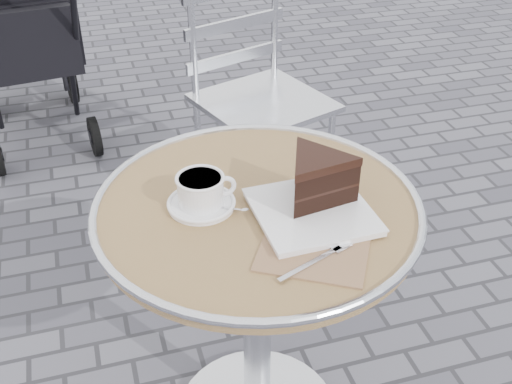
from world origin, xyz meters
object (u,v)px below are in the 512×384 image
object	(u,v)px
baby_stroller	(20,37)
cafe_table	(257,263)
cappuccino_set	(202,193)
bistro_chair	(248,69)
cake_plate_set	(316,186)

from	to	relation	value
baby_stroller	cafe_table	bearing A→B (deg)	-80.80
cappuccino_set	bistro_chair	size ratio (longest dim) A/B	0.17
bistro_chair	baby_stroller	distance (m)	1.23
cafe_table	baby_stroller	bearing A→B (deg)	105.88
cafe_table	cake_plate_set	xyz separation A→B (m)	(0.11, -0.05, 0.22)
cafe_table	cappuccino_set	distance (m)	0.23
bistro_chair	cappuccino_set	bearing A→B (deg)	-129.81
bistro_chair	baby_stroller	xyz separation A→B (m)	(-0.83, 0.90, -0.11)
cafe_table	cappuccino_set	bearing A→B (deg)	165.95
cappuccino_set	cake_plate_set	world-z (taller)	cake_plate_set
cake_plate_set	bistro_chair	bearing A→B (deg)	79.96
cappuccino_set	bistro_chair	distance (m)	1.10
baby_stroller	cappuccino_set	bearing A→B (deg)	-83.80
cafe_table	baby_stroller	size ratio (longest dim) A/B	0.70
cafe_table	cake_plate_set	distance (m)	0.25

